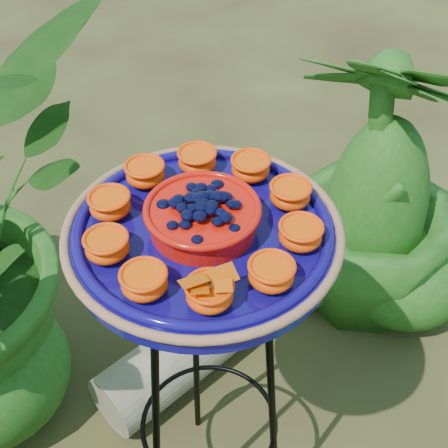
{
  "coord_description": "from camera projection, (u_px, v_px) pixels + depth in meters",
  "views": [
    {
      "loc": [
        -0.14,
        -0.74,
        1.54
      ],
      "look_at": [
        0.04,
        -0.06,
        0.89
      ],
      "focal_mm": 50.0,
      "sensor_mm": 36.0,
      "label": 1
    }
  ],
  "objects": [
    {
      "name": "shrub_back_right",
      "position": [
        380.0,
        186.0,
        1.73
      ],
      "size": [
        0.7,
        0.7,
        0.89
      ],
      "primitive_type": "imported",
      "rotation": [
        0.0,
        0.0,
        2.49
      ],
      "color": "#1D4A13",
      "rests_on": "ground"
    },
    {
      "name": "feeder_dish",
      "position": [
        203.0,
        229.0,
        0.97
      ],
      "size": [
        0.44,
        0.44,
        0.1
      ],
      "rotation": [
        0.0,
        0.0,
        -0.04
      ],
      "color": "#0F0862",
      "rests_on": "tripod_stand"
    },
    {
      "name": "tripod_stand",
      "position": [
        207.0,
        366.0,
        1.22
      ],
      "size": [
        0.32,
        0.33,
        0.83
      ],
      "rotation": [
        0.0,
        0.0,
        -0.04
      ],
      "color": "black",
      "rests_on": "ground"
    },
    {
      "name": "driftwood_log",
      "position": [
        186.0,
        351.0,
        1.75
      ],
      "size": [
        0.56,
        0.41,
        0.18
      ],
      "primitive_type": "cylinder",
      "rotation": [
        0.0,
        1.57,
        0.49
      ],
      "color": "tan",
      "rests_on": "ground"
    }
  ]
}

